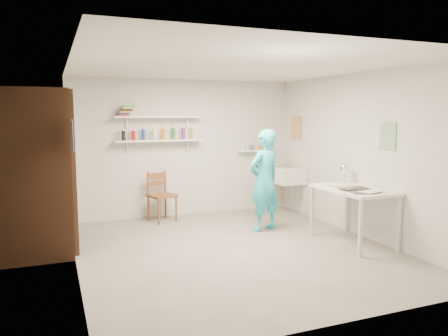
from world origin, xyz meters
name	(u,v)px	position (x,y,z in m)	size (l,w,h in m)	color
floor	(235,250)	(0.00, 0.00, -0.01)	(4.00, 4.50, 0.02)	slate
ceiling	(236,65)	(0.00, 0.00, 2.41)	(4.00, 4.50, 0.02)	silver
wall_back	(185,148)	(0.00, 2.26, 1.20)	(4.00, 0.02, 2.40)	silver
wall_front	(344,186)	(0.00, -2.26, 1.20)	(4.00, 0.02, 2.40)	silver
wall_left	(72,167)	(-2.01, 0.00, 1.20)	(0.02, 4.50, 2.40)	silver
wall_right	(361,155)	(2.01, 0.00, 1.20)	(0.02, 4.50, 2.40)	silver
doorway_recess	(70,173)	(-1.99, 1.05, 1.00)	(0.02, 0.90, 2.00)	black
corridor_box	(12,172)	(-2.70, 1.05, 1.05)	(1.40, 1.50, 2.10)	brown
door_lintel	(69,95)	(-1.97, 1.05, 2.05)	(0.06, 1.05, 0.10)	brown
door_jamb_near	(74,178)	(-1.97, 0.55, 1.00)	(0.06, 0.10, 2.00)	brown
door_jamb_far	(70,169)	(-1.97, 1.55, 1.00)	(0.06, 0.10, 2.00)	brown
shelf_lower	(159,141)	(-0.50, 2.13, 1.35)	(1.50, 0.22, 0.03)	white
shelf_upper	(159,117)	(-0.50, 2.13, 1.75)	(1.50, 0.22, 0.03)	white
ledge_shelf	(256,151)	(1.35, 2.17, 1.12)	(0.70, 0.14, 0.03)	white
poster_left	(72,135)	(-1.99, 0.05, 1.55)	(0.01, 0.28, 0.36)	#334C7F
poster_right_a	(296,128)	(1.99, 1.80, 1.55)	(0.01, 0.34, 0.42)	#995933
poster_right_b	(388,136)	(1.99, -0.55, 1.50)	(0.01, 0.30, 0.38)	#3F724C
belfast_sink	(287,175)	(1.75, 1.70, 0.70)	(0.48, 0.60, 0.30)	white
man	(264,180)	(0.81, 0.76, 0.78)	(0.57, 0.38, 1.57)	#2AC3D3
wall_clock	(263,162)	(0.88, 0.96, 1.05)	(0.28, 0.28, 0.04)	beige
wooden_chair	(162,196)	(-0.52, 1.91, 0.43)	(0.40, 0.39, 0.87)	brown
work_table	(353,216)	(1.64, -0.33, 0.39)	(0.70, 1.17, 0.78)	silver
desk_lamp	(345,168)	(1.83, 0.14, 1.00)	(0.15, 0.15, 0.15)	white
spray_cans	(159,135)	(-0.50, 2.13, 1.45)	(1.29, 0.06, 0.17)	black
book_stack	(126,111)	(-1.05, 2.13, 1.85)	(0.28, 0.14, 0.17)	red
ledge_pots	(256,147)	(1.35, 2.17, 1.18)	(0.48, 0.07, 0.09)	silver
papers	(354,187)	(1.64, -0.33, 0.79)	(0.30, 0.22, 0.03)	silver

